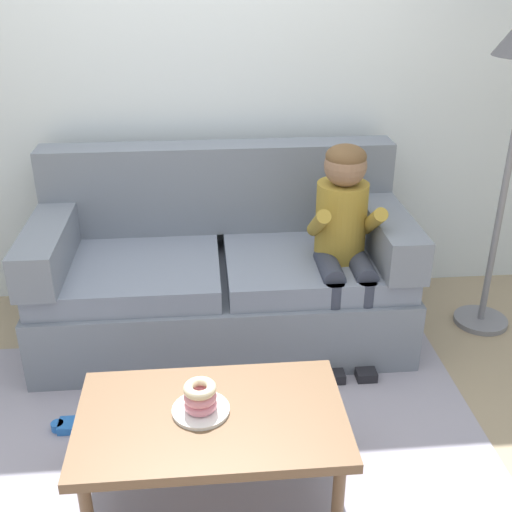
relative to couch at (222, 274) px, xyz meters
name	(u,v)px	position (x,y,z in m)	size (l,w,h in m)	color
ground	(207,433)	(-0.11, -0.85, -0.35)	(10.00, 10.00, 0.00)	#9E896B
wall_back	(193,60)	(-0.11, 0.55, 1.05)	(8.00, 0.10, 2.80)	silver
area_rug	(208,474)	(-0.11, -1.10, -0.35)	(2.45, 1.98, 0.01)	#9993A3
couch	(222,274)	(0.00, 0.00, 0.00)	(1.94, 0.90, 0.99)	slate
coffee_table	(212,424)	(-0.09, -1.23, 0.03)	(0.98, 0.58, 0.43)	brown
person_child	(344,232)	(0.61, -0.21, 0.32)	(0.34, 0.58, 1.10)	olive
plate	(201,410)	(-0.12, -1.21, 0.08)	(0.21, 0.21, 0.01)	white
donut	(201,404)	(-0.12, -1.21, 0.10)	(0.12, 0.12, 0.04)	pink
donut_second	(200,396)	(-0.12, -1.21, 0.14)	(0.12, 0.12, 0.04)	pink
donut_third	(200,388)	(-0.12, -1.21, 0.18)	(0.12, 0.12, 0.04)	beige
toy_controller	(77,426)	(-0.69, -0.78, -0.33)	(0.23, 0.09, 0.05)	blue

